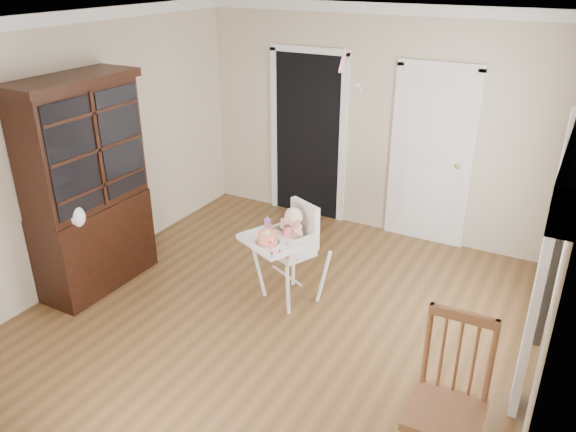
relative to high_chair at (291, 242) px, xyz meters
The scene contains 16 objects.
floor 0.82m from the high_chair, 81.72° to the right, with size 5.00×5.00×0.00m, color brown.
ceiling 2.13m from the high_chair, 81.72° to the right, with size 5.00×5.00×0.00m, color white.
wall_back 2.12m from the high_chair, 87.87° to the left, with size 4.50×4.50×0.00m, color #C1B497.
wall_left 2.35m from the high_chair, 166.83° to the right, with size 5.00×5.00×0.00m, color #C1B497.
wall_right 2.48m from the high_chair, 12.35° to the right, with size 5.00×5.00×0.00m, color #C1B497.
crown_molding 2.07m from the high_chair, 81.72° to the right, with size 4.50×5.00×0.12m, color white, non-canonical shape.
doorway 2.19m from the high_chair, 112.70° to the left, with size 1.06×0.05×2.22m.
closet_door 2.15m from the high_chair, 68.50° to the left, with size 0.96×0.09×2.13m.
window_right 2.36m from the high_chair, ahead, with size 0.13×1.84×2.30m.
high_chair is the anchor object (origin of this frame).
baby 0.14m from the high_chair, 62.59° to the left, with size 0.27×0.28×0.43m.
cake 0.30m from the high_chair, 114.23° to the right, with size 0.23×0.23×0.11m.
sippy_cup 0.28m from the high_chair, behind, with size 0.07×0.07×0.16m.
china_cabinet 2.08m from the high_chair, 160.17° to the right, with size 0.57×1.28×2.17m.
dining_chair 2.31m from the high_chair, 35.79° to the right, with size 0.48×0.48×1.15m.
streamer 1.79m from the high_chair, 75.70° to the left, with size 0.03×0.50×0.02m, color pink, non-canonical shape.
Camera 1 is at (2.23, -3.73, 3.13)m, focal length 35.00 mm.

